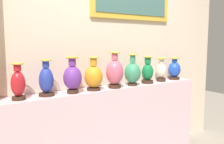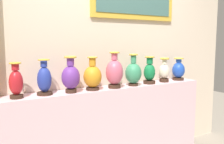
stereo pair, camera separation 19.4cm
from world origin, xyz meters
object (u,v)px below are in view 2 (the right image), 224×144
(vase_violet, at_px, (71,77))
(vase_ivory, at_px, (164,71))
(vase_cobalt, at_px, (44,80))
(vase_sapphire, at_px, (178,70))
(vase_crimson, at_px, (16,82))
(vase_emerald, at_px, (149,72))
(vase_rose, at_px, (115,72))
(vase_jade, at_px, (133,73))
(vase_amber, at_px, (93,76))

(vase_violet, relative_size, vase_ivory, 1.19)
(vase_ivory, bearing_deg, vase_cobalt, 179.46)
(vase_cobalt, xyz_separation_m, vase_ivory, (1.51, -0.01, -0.01))
(vase_violet, bearing_deg, vase_sapphire, 1.33)
(vase_crimson, distance_m, vase_violet, 0.51)
(vase_crimson, relative_size, vase_emerald, 0.98)
(vase_rose, bearing_deg, vase_jade, 1.98)
(vase_cobalt, distance_m, vase_amber, 0.50)
(vase_rose, xyz_separation_m, vase_ivory, (0.75, 0.03, -0.04))
(vase_rose, bearing_deg, vase_sapphire, 2.47)
(vase_violet, bearing_deg, vase_crimson, 178.00)
(vase_cobalt, xyz_separation_m, vase_jade, (1.01, -0.03, 0.00))
(vase_amber, bearing_deg, vase_crimson, 179.60)
(vase_jade, height_order, vase_emerald, vase_jade)
(vase_crimson, height_order, vase_amber, vase_amber)
(vase_amber, xyz_separation_m, vase_emerald, (0.76, 0.00, -0.00))
(vase_cobalt, bearing_deg, vase_violet, -7.62)
(vase_ivory, relative_size, vase_sapphire, 1.04)
(vase_amber, distance_m, vase_emerald, 0.76)
(vase_emerald, relative_size, vase_sapphire, 1.12)
(vase_rose, distance_m, vase_emerald, 0.51)
(vase_cobalt, distance_m, vase_jade, 1.02)
(vase_crimson, distance_m, vase_amber, 0.76)
(vase_jade, bearing_deg, vase_cobalt, 178.11)
(vase_violet, height_order, vase_amber, vase_violet)
(vase_emerald, bearing_deg, vase_amber, -179.90)
(vase_rose, xyz_separation_m, vase_emerald, (0.51, 0.02, -0.03))
(vase_crimson, relative_size, vase_sapphire, 1.10)
(vase_crimson, bearing_deg, vase_ivory, 0.06)
(vase_ivory, bearing_deg, vase_violet, -179.10)
(vase_violet, xyz_separation_m, vase_amber, (0.25, 0.01, -0.02))
(vase_violet, relative_size, vase_amber, 1.04)
(vase_violet, xyz_separation_m, vase_sapphire, (1.52, 0.04, -0.03))
(vase_amber, bearing_deg, vase_cobalt, 177.56)
(vase_emerald, relative_size, vase_ivory, 1.08)
(vase_crimson, distance_m, vase_jade, 1.27)
(vase_violet, xyz_separation_m, vase_rose, (0.50, -0.01, 0.01))
(vase_crimson, xyz_separation_m, vase_amber, (0.76, -0.01, 0.00))
(vase_amber, bearing_deg, vase_sapphire, 1.02)
(vase_crimson, height_order, vase_rose, vase_rose)
(vase_violet, relative_size, vase_jade, 0.99)
(vase_crimson, distance_m, vase_rose, 1.01)
(vase_cobalt, relative_size, vase_ivory, 1.12)
(vase_violet, height_order, vase_emerald, vase_violet)
(vase_emerald, distance_m, vase_ivory, 0.24)
(vase_emerald, height_order, vase_ivory, vase_emerald)
(vase_crimson, distance_m, vase_sapphire, 2.03)
(vase_violet, height_order, vase_sapphire, vase_violet)
(vase_violet, relative_size, vase_rose, 0.92)
(vase_cobalt, bearing_deg, vase_sapphire, 0.05)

